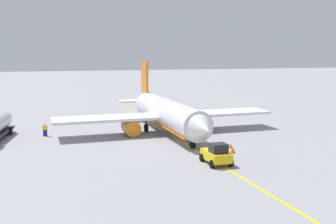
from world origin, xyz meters
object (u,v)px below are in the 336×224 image
airplane (167,114)px  refueling_worker (45,130)px  pushback_tug (217,154)px  safety_cone_nose (231,146)px  safety_cone_wingtip (233,150)px

airplane → refueling_worker: 16.56m
pushback_tug → refueling_worker: pushback_tug is taller
refueling_worker → safety_cone_nose: (13.40, 20.80, -0.54)m
safety_cone_nose → safety_cone_wingtip: (2.25, -0.79, 0.06)m
safety_cone_nose → airplane: bearing=-157.2°
airplane → safety_cone_nose: airplane is taller
airplane → pushback_tug: bearing=0.7°
pushback_tug → safety_cone_nose: 7.30m
pushback_tug → refueling_worker: (-19.22, -16.47, -0.19)m
refueling_worker → airplane: bearing=81.0°
airplane → refueling_worker: size_ratio=18.12×
pushback_tug → safety_cone_nose: pushback_tug is taller
airplane → safety_cone_nose: (10.84, 4.55, -2.36)m
safety_cone_nose → pushback_tug: bearing=-36.7°
airplane → safety_cone_wingtip: size_ratio=45.24×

